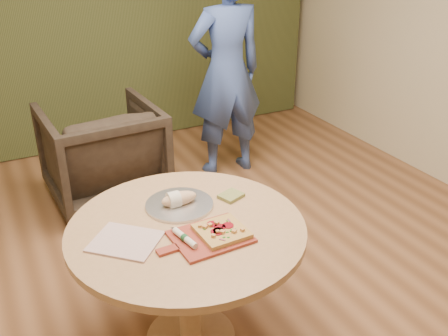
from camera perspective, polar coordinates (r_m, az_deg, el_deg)
The scene contains 12 objects.
room_shell at distance 2.37m, azimuth 0.28°, elevation 9.40°, with size 5.04×6.04×2.84m.
curtain at distance 5.07m, azimuth -15.70°, elevation 17.58°, with size 4.80×0.14×2.78m, color #323A1A.
pedestal_table at distance 2.55m, azimuth -4.20°, elevation -9.20°, with size 1.18×1.18×0.75m.
pizza_paddle at distance 2.37m, azimuth -1.77°, elevation -7.93°, with size 0.45×0.29×0.01m.
flatbread_pizza at distance 2.37m, azimuth -0.31°, elevation -7.21°, with size 0.23×0.23×0.04m.
cutlery_roll at distance 2.33m, azimuth -4.50°, elevation -7.97°, with size 0.06×0.20×0.03m.
newspaper at distance 2.39m, azimuth -11.19°, elevation -8.23°, with size 0.30×0.25×0.01m, color silver.
serving_tray at distance 2.63m, azimuth -5.12°, elevation -4.19°, with size 0.36×0.36×0.02m.
bread_roll at distance 2.61m, azimuth -5.33°, elevation -3.55°, with size 0.19×0.09×0.09m.
green_packet at distance 2.70m, azimuth 0.81°, elevation -3.20°, with size 0.12×0.10×0.02m, color brown.
armchair at distance 4.14m, azimuth -13.75°, elevation 2.18°, with size 0.87×0.81×0.89m, color black.
person_standing at distance 4.36m, azimuth 0.25°, elevation 10.93°, with size 0.68×0.45×1.86m, color #3A549B.
Camera 1 is at (-1.04, -2.01, 2.09)m, focal length 40.00 mm.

